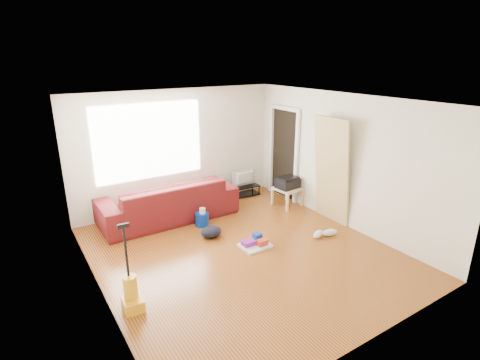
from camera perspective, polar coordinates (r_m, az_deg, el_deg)
room at (r=6.02m, az=0.17°, el=0.28°), size 4.51×5.01×2.51m
sofa at (r=7.74m, az=-10.68°, el=-5.74°), size 2.69×1.05×0.79m
tv_stand at (r=8.78m, az=0.83°, el=-1.53°), size 0.65×0.40×0.24m
tv at (r=8.69m, az=0.84°, el=0.27°), size 0.63×0.08×0.36m
side_table at (r=8.18m, az=7.23°, el=-1.59°), size 0.56×0.56×0.41m
printer at (r=8.12m, az=7.28°, el=-0.37°), size 0.49×0.39×0.24m
bucket at (r=7.34m, az=-5.78°, el=-6.89°), size 0.34×0.34×0.26m
toilet_paper at (r=7.25m, az=-5.71°, el=-5.64°), size 0.12×0.12×0.11m
cleaning_tray at (r=6.54m, az=2.32°, el=-9.61°), size 0.51×0.41×0.18m
backpack at (r=6.88m, az=-4.38°, el=-8.66°), size 0.40×0.33×0.21m
sneakers at (r=7.03m, az=12.67°, el=-7.92°), size 0.55×0.28×0.12m
vacuum at (r=5.21m, az=-16.19°, el=-16.36°), size 0.26×0.30×1.20m
door_panel at (r=7.72m, az=13.19°, el=-5.99°), size 0.26×0.83×2.07m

